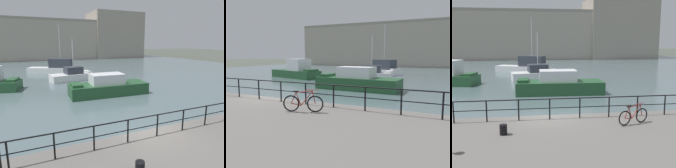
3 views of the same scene
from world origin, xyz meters
TOP-DOWN VIEW (x-y plane):
  - ground_plane at (0.00, 0.00)m, footprint 240.00×240.00m
  - water_basin at (0.00, 30.20)m, footprint 80.00×60.00m
  - harbor_building at (6.46, 55.55)m, footprint 62.66×12.94m
  - moored_small_launch at (-0.99, 26.34)m, footprint 8.28×5.63m
  - moored_red_daysailer at (0.08, 18.29)m, footprint 5.87×3.26m
  - moored_green_narrowboat at (1.72, 9.57)m, footprint 7.73×2.89m
  - quay_railing at (1.53, -0.75)m, footprint 21.77×0.07m
  - mooring_bollard at (-2.18, -2.74)m, footprint 0.32×0.32m

SIDE VIEW (x-z plane):
  - ground_plane at x=0.00m, z-range 0.00..0.00m
  - water_basin at x=0.00m, z-range 0.00..0.01m
  - moored_red_daysailer at x=0.08m, z-range -2.09..3.47m
  - moored_green_narrowboat at x=1.72m, z-range -0.24..1.85m
  - moored_small_launch at x=-0.99m, z-range -3.03..4.84m
  - mooring_bollard at x=-2.18m, z-range 0.77..1.21m
  - quay_railing at x=1.53m, z-range 0.97..2.04m
  - harbor_building at x=6.46m, z-range -1.34..13.41m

